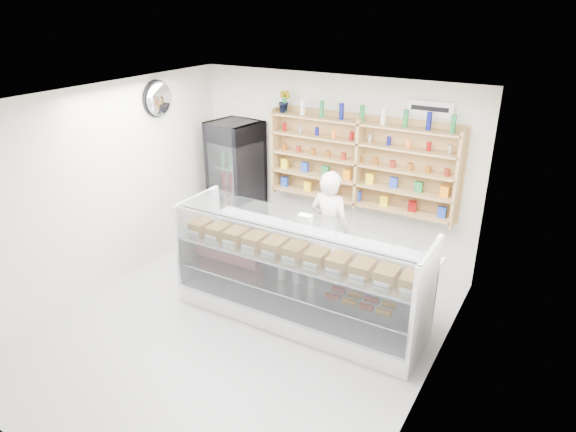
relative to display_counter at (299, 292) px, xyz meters
The scene contains 8 objects.
room 1.28m from the display_counter, 131.14° to the right, with size 5.00×5.00×5.00m.
display_counter is the anchor object (origin of this frame).
shop_worker 1.12m from the display_counter, 94.69° to the left, with size 0.61×0.40×1.68m, color silver.
drinks_cooler 2.65m from the display_counter, 142.70° to the left, with size 0.82×0.80×2.01m.
wall_shelving 2.15m from the display_counter, 90.03° to the left, with size 2.84×0.28×1.33m.
potted_plant 2.94m from the display_counter, 125.30° to the left, with size 0.19×0.15×0.34m, color #1E6626.
security_mirror 3.44m from the display_counter, 166.80° to the left, with size 0.15×0.50×0.50m, color silver.
wall_sign 2.95m from the display_counter, 64.64° to the left, with size 0.62×0.03×0.20m, color white.
Camera 1 is at (3.18, -4.31, 3.79)m, focal length 32.00 mm.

